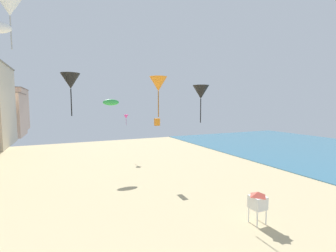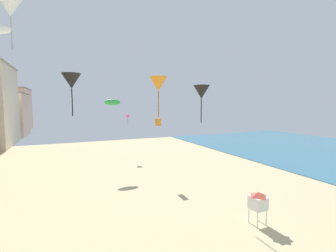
{
  "view_description": "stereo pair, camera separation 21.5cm",
  "coord_description": "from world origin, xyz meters",
  "views": [
    {
      "loc": [
        -5.39,
        -1.36,
        9.24
      ],
      "look_at": [
        2.18,
        15.22,
        7.61
      ],
      "focal_mm": 24.88,
      "sensor_mm": 36.0,
      "label": 1
    },
    {
      "loc": [
        -5.2,
        -1.45,
        9.24
      ],
      "look_at": [
        2.18,
        15.22,
        7.61
      ],
      "focal_mm": 24.88,
      "sensor_mm": 36.0,
      "label": 2
    }
  ],
  "objects": [
    {
      "name": "kite_orange_delta",
      "position": [
        1.73,
        16.09,
        10.93
      ],
      "size": [
        1.41,
        1.41,
        3.21
      ],
      "color": "orange"
    },
    {
      "name": "lifeguard_stand",
      "position": [
        8.23,
        11.65,
        1.84
      ],
      "size": [
        1.1,
        1.1,
        2.55
      ],
      "rotation": [
        0.0,
        0.0,
        -0.36
      ],
      "color": "white",
      "rests_on": "ground"
    },
    {
      "name": "kite_orange_box",
      "position": [
        5.59,
        26.05,
        7.11
      ],
      "size": [
        0.59,
        0.59,
        0.93
      ],
      "color": "orange"
    },
    {
      "name": "kite_black_delta",
      "position": [
        7.01,
        18.08,
        10.51
      ],
      "size": [
        1.61,
        1.61,
        3.65
      ],
      "color": "black"
    },
    {
      "name": "kite_white_delta",
      "position": [
        -7.96,
        15.42,
        15.02
      ],
      "size": [
        1.32,
        1.32,
        3.0
      ],
      "color": "white"
    },
    {
      "name": "kite_magenta_delta",
      "position": [
        5.01,
        39.39,
        7.23
      ],
      "size": [
        0.85,
        0.85,
        1.93
      ],
      "color": "#DB3D9E"
    },
    {
      "name": "boardwalk_hotel_furthest",
      "position": [
        -24.89,
        98.96,
        7.69
      ],
      "size": [
        15.36,
        19.06,
        15.38
      ],
      "color": "beige",
      "rests_on": "ground"
    },
    {
      "name": "kite_black_delta_2",
      "position": [
        -4.56,
        22.1,
        11.46
      ],
      "size": [
        1.74,
        1.74,
        3.94
      ],
      "color": "black"
    },
    {
      "name": "kite_green_parafoil",
      "position": [
        1.24,
        33.39,
        9.66
      ],
      "size": [
        2.35,
        0.65,
        0.91
      ],
      "color": "green"
    }
  ]
}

